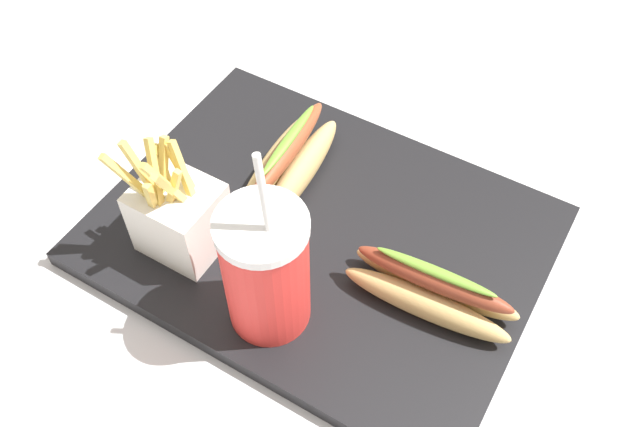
{
  "coord_description": "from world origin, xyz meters",
  "views": [
    {
      "loc": [
        0.23,
        -0.4,
        0.64
      ],
      "look_at": [
        0.0,
        0.0,
        0.05
      ],
      "focal_mm": 38.84,
      "sensor_mm": 36.0,
      "label": 1
    }
  ],
  "objects_px": {
    "hot_dog_2": "(431,290)",
    "ketchup_cup_1": "(271,247)",
    "hot_dog_1": "(290,162)",
    "soda_cup": "(266,270)",
    "fries_basket": "(179,215)"
  },
  "relations": [
    {
      "from": "fries_basket",
      "to": "ketchup_cup_1",
      "type": "relative_size",
      "value": 4.98
    },
    {
      "from": "soda_cup",
      "to": "hot_dog_1",
      "type": "height_order",
      "value": "soda_cup"
    },
    {
      "from": "hot_dog_2",
      "to": "ketchup_cup_1",
      "type": "xyz_separation_m",
      "value": [
        -0.17,
        -0.03,
        -0.01
      ]
    },
    {
      "from": "fries_basket",
      "to": "hot_dog_2",
      "type": "xyz_separation_m",
      "value": [
        0.26,
        0.07,
        -0.02
      ]
    },
    {
      "from": "fries_basket",
      "to": "hot_dog_2",
      "type": "relative_size",
      "value": 0.87
    },
    {
      "from": "soda_cup",
      "to": "ketchup_cup_1",
      "type": "xyz_separation_m",
      "value": [
        -0.04,
        0.06,
        -0.07
      ]
    },
    {
      "from": "fries_basket",
      "to": "ketchup_cup_1",
      "type": "bearing_deg",
      "value": 21.97
    },
    {
      "from": "soda_cup",
      "to": "hot_dog_2",
      "type": "relative_size",
      "value": 1.29
    },
    {
      "from": "hot_dog_1",
      "to": "soda_cup",
      "type": "bearing_deg",
      "value": -64.21
    },
    {
      "from": "hot_dog_1",
      "to": "ketchup_cup_1",
      "type": "xyz_separation_m",
      "value": [
        0.04,
        -0.1,
        -0.02
      ]
    },
    {
      "from": "soda_cup",
      "to": "hot_dog_2",
      "type": "height_order",
      "value": "soda_cup"
    },
    {
      "from": "hot_dog_2",
      "to": "ketchup_cup_1",
      "type": "bearing_deg",
      "value": -170.16
    },
    {
      "from": "ketchup_cup_1",
      "to": "fries_basket",
      "type": "bearing_deg",
      "value": -158.03
    },
    {
      "from": "hot_dog_1",
      "to": "hot_dog_2",
      "type": "height_order",
      "value": "hot_dog_1"
    },
    {
      "from": "fries_basket",
      "to": "hot_dog_1",
      "type": "bearing_deg",
      "value": 70.49
    }
  ]
}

